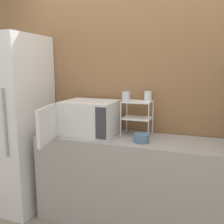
# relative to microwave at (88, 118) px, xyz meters

# --- Properties ---
(wall_back) EXTENTS (8.00, 0.06, 2.60)m
(wall_back) POSITION_rel_microwave_xyz_m (0.43, 0.33, 0.22)
(wall_back) COLOR olive
(wall_back) RESTS_ON ground_plane
(counter) EXTENTS (1.83, 0.55, 0.91)m
(counter) POSITION_rel_microwave_xyz_m (0.43, 0.01, -0.62)
(counter) COLOR #9E9993
(counter) RESTS_ON ground_plane
(microwave) EXTENTS (0.56, 0.85, 0.34)m
(microwave) POSITION_rel_microwave_xyz_m (0.00, 0.00, 0.00)
(microwave) COLOR silver
(microwave) RESTS_ON counter
(dish_rack) EXTENTS (0.29, 0.22, 0.35)m
(dish_rack) POSITION_rel_microwave_xyz_m (0.47, 0.14, 0.08)
(dish_rack) COLOR white
(dish_rack) RESTS_ON counter
(glass_front_left) EXTENTS (0.07, 0.07, 0.10)m
(glass_front_left) POSITION_rel_microwave_xyz_m (0.37, 0.08, 0.22)
(glass_front_left) COLOR silver
(glass_front_left) RESTS_ON dish_rack
(glass_back_right) EXTENTS (0.07, 0.07, 0.10)m
(glass_back_right) POSITION_rel_microwave_xyz_m (0.57, 0.20, 0.22)
(glass_back_right) COLOR silver
(glass_back_right) RESTS_ON dish_rack
(bowl) EXTENTS (0.14, 0.14, 0.08)m
(bowl) POSITION_rel_microwave_xyz_m (0.58, -0.09, -0.13)
(bowl) COLOR slate
(bowl) RESTS_ON counter
(refrigerator) EXTENTS (0.61, 0.71, 1.92)m
(refrigerator) POSITION_rel_microwave_xyz_m (-0.87, -0.06, -0.12)
(refrigerator) COLOR white
(refrigerator) RESTS_ON ground_plane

